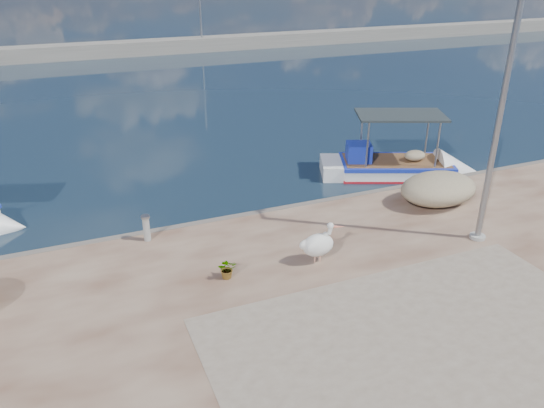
{
  "coord_description": "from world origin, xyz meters",
  "views": [
    {
      "loc": [
        -5.34,
        -9.09,
        7.78
      ],
      "look_at": [
        0.0,
        3.8,
        1.3
      ],
      "focal_mm": 35.0,
      "sensor_mm": 36.0,
      "label": 1
    }
  ],
  "objects": [
    {
      "name": "potted_plant",
      "position": [
        -2.05,
        1.76,
        0.76
      ],
      "size": [
        0.56,
        0.51,
        0.52
      ],
      "primitive_type": "imported",
      "rotation": [
        0.0,
        0.0,
        -0.25
      ],
      "color": "#33722D",
      "rests_on": "quay"
    },
    {
      "name": "breakwater",
      "position": [
        -0.0,
        40.0,
        0.6
      ],
      "size": [
        120.0,
        2.2,
        7.5
      ],
      "color": "gray",
      "rests_on": "ground"
    },
    {
      "name": "bollard_near",
      "position": [
        -3.55,
        4.49,
        0.92
      ],
      "size": [
        0.25,
        0.25,
        0.77
      ],
      "color": "gray",
      "rests_on": "quay"
    },
    {
      "name": "pelican",
      "position": [
        0.39,
        1.57,
        1.03
      ],
      "size": [
        1.19,
        0.7,
        1.13
      ],
      "rotation": [
        0.0,
        0.0,
        -0.21
      ],
      "color": "tan",
      "rests_on": "quay"
    },
    {
      "name": "lamp_post",
      "position": [
        5.21,
        1.02,
        3.8
      ],
      "size": [
        0.44,
        0.96,
        7.0
      ],
      "color": "gray",
      "rests_on": "quay"
    },
    {
      "name": "boat_right",
      "position": [
        6.58,
        7.13,
        0.22
      ],
      "size": [
        6.24,
        4.08,
        2.86
      ],
      "rotation": [
        0.0,
        0.0,
        -0.39
      ],
      "color": "white",
      "rests_on": "ground"
    },
    {
      "name": "net_pile_c",
      "position": [
        5.67,
        3.4,
        1.01
      ],
      "size": [
        2.61,
        1.87,
        1.03
      ],
      "primitive_type": "ellipsoid",
      "color": "tan",
      "rests_on": "quay"
    },
    {
      "name": "quay_patch",
      "position": [
        1.0,
        -3.0,
        0.5
      ],
      "size": [
        9.0,
        7.0,
        0.01
      ],
      "primitive_type": "cube",
      "color": "gray",
      "rests_on": "quay"
    },
    {
      "name": "ground",
      "position": [
        0.0,
        0.0,
        0.0
      ],
      "size": [
        1400.0,
        1400.0,
        0.0
      ],
      "primitive_type": "plane",
      "color": "#162635",
      "rests_on": "ground"
    }
  ]
}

